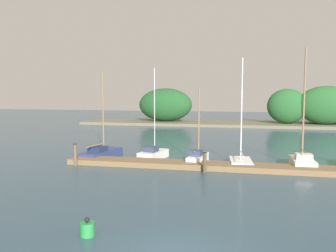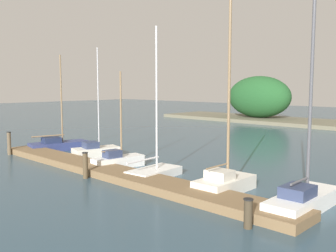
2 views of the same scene
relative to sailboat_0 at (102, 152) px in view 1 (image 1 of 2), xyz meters
The scene contains 10 objects.
dock_pier 8.89m from the sailboat_0, 14.27° to the right, with size 19.75×1.80×0.35m.
far_shore 32.37m from the sailboat_0, 61.99° to the left, with size 45.38×8.00×5.81m.
sailboat_0 is the anchor object (origin of this frame).
sailboat_1 3.98m from the sailboat_0, ahead, with size 1.83×3.10×6.66m.
sailboat_2 7.43m from the sailboat_0, ahead, with size 1.26×3.10×5.12m.
sailboat_3 10.32m from the sailboat_0, ahead, with size 1.61×3.41×7.15m.
sailboat_4 14.24m from the sailboat_0, ahead, with size 1.37×3.09×7.75m.
mooring_piling_0 3.32m from the sailboat_0, 99.56° to the right, with size 0.27×0.27×1.48m.
mooring_piling_1 8.81m from the sailboat_0, 22.52° to the right, with size 0.27×0.27×1.25m.
channel_buoy_0 14.64m from the sailboat_0, 68.92° to the right, with size 0.50×0.50×0.65m.
Camera 1 is at (1.79, -9.19, 4.89)m, focal length 36.95 mm.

